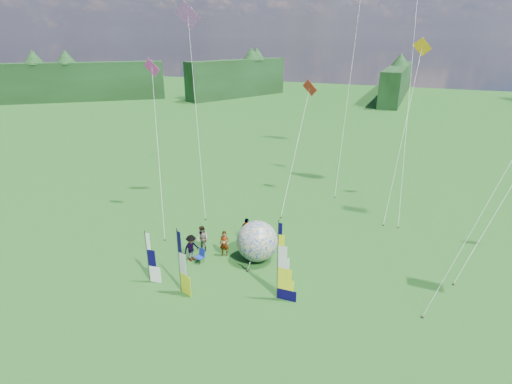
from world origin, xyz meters
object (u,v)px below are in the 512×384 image
at_px(camp_chair, 200,256).
at_px(kite_whale, 413,59).
at_px(feather_banner_main, 278,262).
at_px(spectator_b, 202,239).
at_px(side_banner_far, 148,257).
at_px(spectator_a, 224,244).
at_px(bol_inflatable, 257,241).
at_px(spectator_d, 247,230).
at_px(side_banner_left, 179,262).
at_px(spectator_c, 191,248).

bearing_deg(camp_chair, kite_whale, 76.12).
xyz_separation_m(feather_banner_main, spectator_b, (-6.54, 3.03, -1.45)).
relative_size(side_banner_far, spectator_a, 1.83).
height_order(bol_inflatable, camp_chair, bol_inflatable).
height_order(side_banner_far, spectator_d, side_banner_far).
distance_m(side_banner_left, spectator_b, 4.89).
bearing_deg(kite_whale, side_banner_left, -138.36).
bearing_deg(spectator_d, spectator_c, 80.23).
bearing_deg(spectator_d, bol_inflatable, 151.32).
bearing_deg(spectator_c, side_banner_left, -138.98).
bearing_deg(side_banner_left, side_banner_far, -165.42).
bearing_deg(camp_chair, spectator_b, 131.32).
bearing_deg(spectator_c, feather_banner_main, -84.27).
bearing_deg(bol_inflatable, feather_banner_main, -52.21).
xyz_separation_m(spectator_a, camp_chair, (-1.08, -1.46, -0.42)).
bearing_deg(spectator_d, camp_chair, 88.10).
height_order(spectator_b, spectator_d, spectator_b).
height_order(camp_chair, kite_whale, kite_whale).
bearing_deg(spectator_d, spectator_a, 97.72).
distance_m(spectator_c, camp_chair, 0.77).
height_order(bol_inflatable, kite_whale, kite_whale).
bearing_deg(feather_banner_main, camp_chair, 163.48).
distance_m(feather_banner_main, camp_chair, 6.42).
bearing_deg(kite_whale, camp_chair, -144.15).
relative_size(spectator_d, kite_whale, 0.08).
distance_m(feather_banner_main, spectator_d, 7.03).
bearing_deg(bol_inflatable, spectator_a, -169.76).
distance_m(side_banner_far, spectator_a, 5.31).
xyz_separation_m(spectator_b, kite_whale, (11.23, 15.13, 11.17)).
height_order(spectator_a, spectator_d, spectator_d).
relative_size(feather_banner_main, spectator_b, 2.58).
distance_m(side_banner_left, kite_whale, 24.33).
xyz_separation_m(side_banner_left, spectator_a, (0.45, 4.62, -1.07)).
relative_size(spectator_a, spectator_c, 0.98).
bearing_deg(spectator_b, side_banner_left, -60.64).
xyz_separation_m(feather_banner_main, side_banner_left, (-5.31, -1.59, -0.39)).
relative_size(feather_banner_main, side_banner_far, 1.44).
distance_m(side_banner_left, spectator_a, 4.76).
bearing_deg(spectator_a, bol_inflatable, 1.20).
height_order(feather_banner_main, kite_whale, kite_whale).
bearing_deg(camp_chair, side_banner_far, -100.43).
relative_size(feather_banner_main, spectator_d, 2.58).
height_order(spectator_c, spectator_d, spectator_c).
xyz_separation_m(side_banner_left, kite_whale, (10.00, 19.74, 10.11)).
xyz_separation_m(spectator_c, camp_chair, (0.63, -0.07, -0.44)).
bearing_deg(bol_inflatable, spectator_b, -174.05).
distance_m(bol_inflatable, spectator_d, 2.58).
bearing_deg(side_banner_left, feather_banner_main, 34.79).
bearing_deg(spectator_b, kite_whale, 67.77).
xyz_separation_m(bol_inflatable, spectator_b, (-3.88, -0.40, -0.44)).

